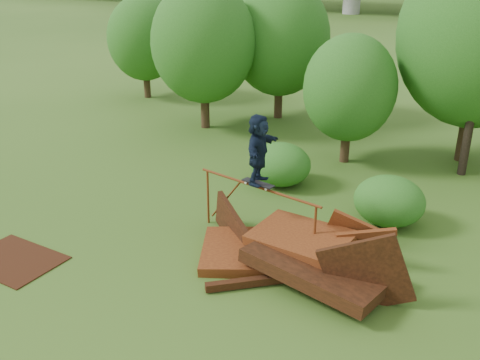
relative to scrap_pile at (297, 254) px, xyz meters
The scene contains 12 objects.
ground 1.75m from the scrap_pile, 132.82° to the right, with size 240.00×240.00×0.00m, color #2D5116.
scrap_pile is the anchor object (origin of this frame).
grind_rail 1.77m from the scrap_pile, 154.44° to the left, with size 3.66×0.69×1.59m.
skateboard 2.01m from the scrap_pile, 154.34° to the left, with size 0.91×0.38×0.09m.
skater 2.66m from the scrap_pile, 154.34° to the left, with size 1.62×0.51×1.74m, color black.
flat_plate 6.85m from the scrap_pile, 153.11° to the right, with size 2.26×1.62×0.03m, color #33180A.
tree_0 12.12m from the scrap_pile, 134.01° to the left, with size 4.30×4.30×6.06m.
tree_1 13.27m from the scrap_pile, 118.24° to the left, with size 4.35×4.35×6.05m.
tree_2 7.92m from the scrap_pile, 101.44° to the left, with size 3.20×3.20×4.51m.
tree_6 17.96m from the scrap_pile, 140.36° to the left, with size 3.67×3.67×5.12m.
shrub_left 5.11m from the scrap_pile, 120.50° to the left, with size 1.99×1.84×1.38m, color #1A4E15.
shrub_right 3.61m from the scrap_pile, 70.56° to the left, with size 1.93×1.77×1.37m, color #1A4E15.
Camera 1 is at (5.45, -8.78, 6.83)m, focal length 40.00 mm.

